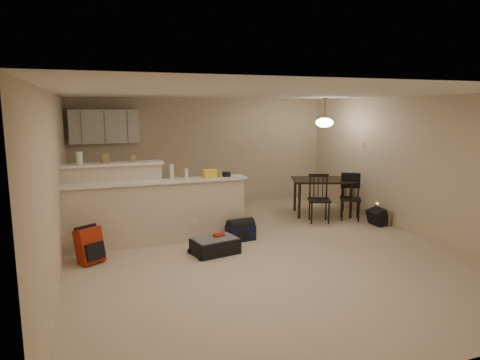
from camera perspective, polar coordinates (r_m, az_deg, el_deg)
name	(u,v)px	position (r m, az deg, el deg)	size (l,w,h in m)	color
room	(261,174)	(6.77, 2.80, 0.78)	(7.00, 7.02, 2.50)	beige
breakfast_bar	(142,209)	(7.40, -12.96, -3.76)	(3.08, 0.58, 1.39)	beige
upper_cabinets	(104,126)	(9.51, -17.65, 6.83)	(1.40, 0.34, 0.70)	white
kitchen_counter	(118,194)	(9.56, -15.98, -1.84)	(1.80, 0.60, 0.90)	white
thermostat	(362,145)	(9.55, 15.94, 4.52)	(0.02, 0.12, 0.12)	beige
jar	(79,158)	(7.34, -20.63, 2.76)	(0.10, 0.10, 0.20)	silver
cereal_box	(106,158)	(7.35, -17.43, 2.78)	(0.10, 0.07, 0.16)	olive
small_box	(133,158)	(7.38, -14.06, 2.81)	(0.08, 0.06, 0.12)	olive
bottle_a	(172,172)	(7.28, -9.09, 1.06)	(0.07, 0.07, 0.26)	silver
bottle_b	(187,174)	(7.33, -7.14, 0.85)	(0.06, 0.06, 0.18)	silver
bag_lump	(209,174)	(7.43, -4.09, 0.86)	(0.22, 0.18, 0.14)	olive
pouch	(227,174)	(7.53, -1.81, 0.76)	(0.12, 0.10, 0.08)	olive
extra_item_x	(217,174)	(7.47, -3.10, 0.83)	(0.13, 0.10, 0.12)	olive
dining_table	(322,183)	(9.34, 10.94, -0.45)	(1.45, 1.19, 0.78)	black
pendant_lamp	(325,122)	(9.21, 11.20, 7.58)	(0.36, 0.36, 0.62)	brown
dining_chair_near	(319,199)	(8.75, 10.54, -2.47)	(0.42, 0.40, 0.96)	black
dining_chair_far	(350,197)	(9.08, 14.50, -2.27)	(0.41, 0.39, 0.93)	black
suitcase	(215,246)	(6.87, -3.33, -8.81)	(0.70, 0.46, 0.24)	black
red_backpack	(89,246)	(6.81, -19.44, -8.24)	(0.35, 0.22, 0.53)	#A92913
navy_duffel	(241,233)	(7.51, 0.07, -7.05)	(0.49, 0.26, 0.26)	#111435
black_daypack	(377,217)	(8.88, 17.84, -4.73)	(0.36, 0.25, 0.31)	black
cardboard_sheet	(382,216)	(8.94, 18.35, -4.57)	(0.45, 0.02, 0.34)	olive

